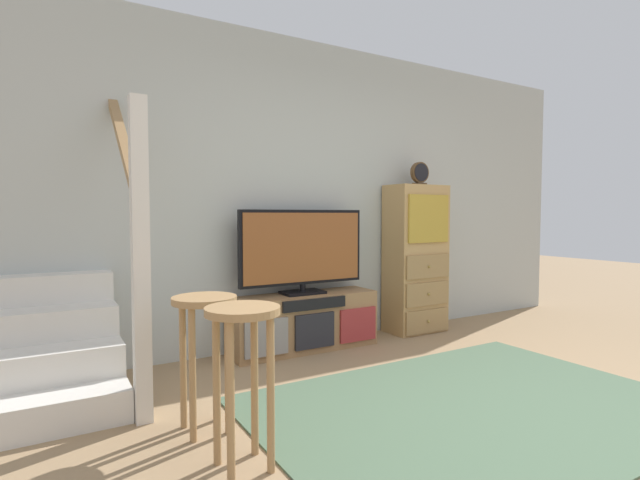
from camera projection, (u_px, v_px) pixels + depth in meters
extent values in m
plane|color=#997A56|center=(571.00, 451.00, 2.32)|extent=(20.00, 20.00, 0.00)
cube|color=#B2B7B2|center=(319.00, 194.00, 4.36)|extent=(6.40, 0.12, 2.70)
cube|color=#4C664C|center=(474.00, 406.00, 2.83)|extent=(2.60, 1.80, 0.01)
cube|color=#997047|center=(304.00, 322.00, 4.05)|extent=(1.30, 0.36, 0.48)
cube|color=gray|center=(267.00, 338.00, 3.67)|extent=(0.36, 0.02, 0.29)
cube|color=#232328|center=(315.00, 331.00, 3.88)|extent=(0.36, 0.02, 0.29)
cube|color=maroon|center=(358.00, 325.00, 4.10)|extent=(0.36, 0.02, 0.29)
cube|color=black|center=(315.00, 304.00, 3.87)|extent=(0.58, 0.02, 0.09)
cube|color=black|center=(303.00, 292.00, 4.05)|extent=(0.36, 0.22, 0.02)
cylinder|color=black|center=(303.00, 287.00, 4.05)|extent=(0.05, 0.05, 0.06)
cube|color=black|center=(303.00, 247.00, 4.03)|extent=(1.15, 0.05, 0.64)
cube|color=brown|center=(304.00, 247.00, 4.01)|extent=(1.10, 0.01, 0.59)
cube|color=tan|center=(415.00, 259.00, 4.67)|extent=(0.58, 0.34, 1.44)
cube|color=#9C7949|center=(427.00, 321.00, 4.54)|extent=(0.53, 0.02, 0.22)
sphere|color=olive|center=(429.00, 321.00, 4.53)|extent=(0.03, 0.03, 0.03)
cube|color=#9C7949|center=(428.00, 294.00, 4.53)|extent=(0.53, 0.02, 0.22)
sphere|color=olive|center=(429.00, 294.00, 4.51)|extent=(0.03, 0.03, 0.03)
cube|color=#9C7949|center=(428.00, 266.00, 4.51)|extent=(0.53, 0.02, 0.22)
sphere|color=olive|center=(429.00, 267.00, 4.50)|extent=(0.03, 0.03, 0.03)
cube|color=#B79333|center=(429.00, 219.00, 4.49)|extent=(0.49, 0.02, 0.46)
cube|color=#4C3823|center=(419.00, 184.00, 4.62)|extent=(0.12, 0.08, 0.02)
cylinder|color=brown|center=(420.00, 172.00, 4.62)|extent=(0.20, 0.04, 0.20)
cylinder|color=black|center=(421.00, 172.00, 4.59)|extent=(0.17, 0.01, 0.17)
cube|color=silver|center=(40.00, 416.00, 2.49)|extent=(0.90, 0.26, 0.19)
cube|color=silver|center=(39.00, 383.00, 2.71)|extent=(0.90, 0.26, 0.38)
cube|color=silver|center=(39.00, 355.00, 2.93)|extent=(0.90, 0.26, 0.57)
cube|color=silver|center=(39.00, 331.00, 3.15)|extent=(0.90, 0.26, 0.76)
cube|color=silver|center=(39.00, 310.00, 3.37)|extent=(0.90, 0.26, 0.95)
cube|color=silver|center=(141.00, 262.00, 2.59)|extent=(0.09, 0.09, 1.80)
cube|color=#9E7547|center=(121.00, 132.00, 3.11)|extent=(0.06, 1.33, 0.99)
cylinder|color=#A37A4C|center=(231.00, 403.00, 2.01)|extent=(0.04, 0.04, 0.71)
cylinder|color=#A37A4C|center=(271.00, 395.00, 2.10)|extent=(0.04, 0.04, 0.71)
cylinder|color=#A37A4C|center=(217.00, 389.00, 2.17)|extent=(0.04, 0.04, 0.71)
cylinder|color=#A37A4C|center=(255.00, 382.00, 2.26)|extent=(0.04, 0.04, 0.71)
cylinder|color=#A37A4C|center=(243.00, 311.00, 2.12)|extent=(0.34, 0.34, 0.03)
cylinder|color=#A37A4C|center=(192.00, 375.00, 2.39)|extent=(0.04, 0.04, 0.69)
cylinder|color=#A37A4C|center=(228.00, 369.00, 2.48)|extent=(0.04, 0.04, 0.69)
cylinder|color=#A37A4C|center=(183.00, 365.00, 2.55)|extent=(0.04, 0.04, 0.69)
cylinder|color=#A37A4C|center=(217.00, 360.00, 2.64)|extent=(0.04, 0.04, 0.69)
cylinder|color=#A37A4C|center=(204.00, 300.00, 2.50)|extent=(0.34, 0.34, 0.03)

